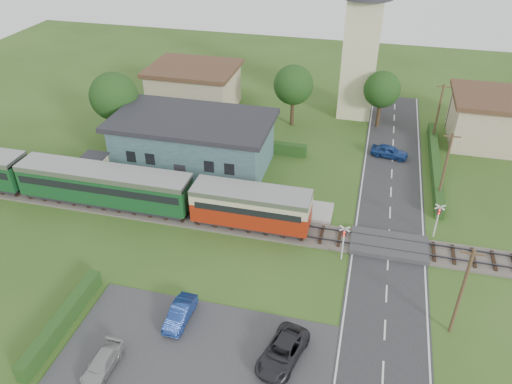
% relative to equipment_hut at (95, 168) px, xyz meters
% --- Properties ---
extents(ground, '(120.00, 120.00, 0.00)m').
position_rel_equipment_hut_xyz_m(ground, '(18.00, -5.20, -1.75)').
color(ground, '#2D4C19').
extents(railway_track, '(76.00, 3.20, 0.49)m').
position_rel_equipment_hut_xyz_m(railway_track, '(18.00, -3.20, -1.64)').
color(railway_track, '#4C443D').
rests_on(railway_track, ground).
extents(road, '(6.00, 70.00, 0.05)m').
position_rel_equipment_hut_xyz_m(road, '(28.00, -5.20, -1.72)').
color(road, '#28282B').
rests_on(road, ground).
extents(car_park, '(17.00, 9.00, 0.08)m').
position_rel_equipment_hut_xyz_m(car_park, '(16.50, -17.20, -1.71)').
color(car_park, '#333335').
rests_on(car_park, ground).
extents(crossing_deck, '(6.20, 3.40, 0.45)m').
position_rel_equipment_hut_xyz_m(crossing_deck, '(28.00, -3.20, -1.52)').
color(crossing_deck, '#333335').
rests_on(crossing_deck, ground).
extents(platform, '(30.00, 3.00, 0.45)m').
position_rel_equipment_hut_xyz_m(platform, '(8.00, 0.00, -1.52)').
color(platform, gray).
rests_on(platform, ground).
extents(equipment_hut, '(2.30, 2.30, 2.55)m').
position_rel_equipment_hut_xyz_m(equipment_hut, '(0.00, 0.00, 0.00)').
color(equipment_hut, beige).
rests_on(equipment_hut, platform).
extents(station_building, '(16.00, 9.00, 5.30)m').
position_rel_equipment_hut_xyz_m(station_building, '(8.00, 5.79, 0.95)').
color(station_building, '#2F5255').
rests_on(station_building, ground).
extents(train, '(43.20, 2.90, 3.40)m').
position_rel_equipment_hut_xyz_m(train, '(-0.37, -3.20, 0.43)').
color(train, '#232328').
rests_on(train, ground).
extents(church_tower, '(6.00, 6.00, 17.60)m').
position_rel_equipment_hut_xyz_m(church_tower, '(23.00, 22.80, 8.48)').
color(church_tower, beige).
rests_on(church_tower, ground).
extents(house_west, '(10.80, 8.80, 5.50)m').
position_rel_equipment_hut_xyz_m(house_west, '(3.00, 19.80, 1.04)').
color(house_west, tan).
rests_on(house_west, ground).
extents(house_east, '(8.80, 8.80, 5.50)m').
position_rel_equipment_hut_xyz_m(house_east, '(38.00, 18.80, 1.05)').
color(house_east, tan).
rests_on(house_east, ground).
extents(hedge_carpark, '(0.80, 9.00, 1.20)m').
position_rel_equipment_hut_xyz_m(hedge_carpark, '(7.00, -17.20, -1.15)').
color(hedge_carpark, '#193814').
rests_on(hedge_carpark, ground).
extents(hedge_roadside, '(0.80, 18.00, 1.20)m').
position_rel_equipment_hut_xyz_m(hedge_roadside, '(32.20, 10.80, -1.15)').
color(hedge_roadside, '#193814').
rests_on(hedge_roadside, ground).
extents(hedge_station, '(22.00, 0.80, 1.30)m').
position_rel_equipment_hut_xyz_m(hedge_station, '(8.00, 10.30, -1.10)').
color(hedge_station, '#193814').
rests_on(hedge_station, ground).
extents(tree_a, '(5.20, 5.20, 8.00)m').
position_rel_equipment_hut_xyz_m(tree_a, '(-2.00, 8.80, 3.63)').
color(tree_a, '#332316').
rests_on(tree_a, ground).
extents(tree_b, '(4.60, 4.60, 7.34)m').
position_rel_equipment_hut_xyz_m(tree_b, '(16.00, 17.80, 3.27)').
color(tree_b, '#332316').
rests_on(tree_b, ground).
extents(tree_c, '(4.20, 4.20, 6.78)m').
position_rel_equipment_hut_xyz_m(tree_c, '(26.00, 19.80, 2.91)').
color(tree_c, '#332316').
rests_on(tree_c, ground).
extents(utility_pole_b, '(1.40, 0.22, 7.00)m').
position_rel_equipment_hut_xyz_m(utility_pole_b, '(32.20, -11.20, 1.88)').
color(utility_pole_b, '#473321').
rests_on(utility_pole_b, ground).
extents(utility_pole_c, '(1.40, 0.22, 7.00)m').
position_rel_equipment_hut_xyz_m(utility_pole_c, '(32.20, 4.80, 1.88)').
color(utility_pole_c, '#473321').
rests_on(utility_pole_c, ground).
extents(utility_pole_d, '(1.40, 0.22, 7.00)m').
position_rel_equipment_hut_xyz_m(utility_pole_d, '(32.20, 16.80, 1.88)').
color(utility_pole_d, '#473321').
rests_on(utility_pole_d, ground).
extents(crossing_signal_near, '(0.84, 0.28, 3.28)m').
position_rel_equipment_hut_xyz_m(crossing_signal_near, '(24.40, -5.61, 0.39)').
color(crossing_signal_near, silver).
rests_on(crossing_signal_near, ground).
extents(crossing_signal_far, '(0.84, 0.28, 3.28)m').
position_rel_equipment_hut_xyz_m(crossing_signal_far, '(31.60, -0.81, 0.39)').
color(crossing_signal_far, silver).
rests_on(crossing_signal_far, ground).
extents(streetlamp_west, '(0.30, 0.30, 5.15)m').
position_rel_equipment_hut_xyz_m(streetlamp_west, '(-4.00, 14.80, 1.29)').
color(streetlamp_west, '#3F3F47').
rests_on(streetlamp_west, ground).
extents(streetlamp_east, '(0.30, 0.30, 5.15)m').
position_rel_equipment_hut_xyz_m(streetlamp_east, '(34.00, 21.80, 1.29)').
color(streetlamp_east, '#3F3F47').
rests_on(streetlamp_east, ground).
extents(car_on_road, '(4.09, 2.23, 1.32)m').
position_rel_equipment_hut_xyz_m(car_on_road, '(27.59, 12.35, -1.04)').
color(car_on_road, navy).
rests_on(car_on_road, road).
extents(car_park_blue, '(1.35, 3.62, 1.18)m').
position_rel_equipment_hut_xyz_m(car_park_blue, '(14.42, -14.70, -1.08)').
color(car_park_blue, navy).
rests_on(car_park_blue, car_park).
extents(car_park_silver, '(1.56, 3.58, 1.02)m').
position_rel_equipment_hut_xyz_m(car_park_silver, '(11.27, -19.70, -1.15)').
color(car_park_silver, '#9F9F9F').
rests_on(car_park_silver, car_park).
extents(car_park_dark, '(3.14, 4.94, 1.27)m').
position_rel_equipment_hut_xyz_m(car_park_dark, '(21.80, -16.19, -1.03)').
color(car_park_dark, '#252429').
rests_on(car_park_dark, car_park).
extents(pedestrian_near, '(0.64, 0.45, 1.65)m').
position_rel_equipment_hut_xyz_m(pedestrian_near, '(15.38, 0.09, -0.47)').
color(pedestrian_near, gray).
rests_on(pedestrian_near, platform).
extents(pedestrian_far, '(1.02, 1.15, 1.98)m').
position_rel_equipment_hut_xyz_m(pedestrian_far, '(1.58, -0.80, -0.31)').
color(pedestrian_far, gray).
rests_on(pedestrian_far, platform).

